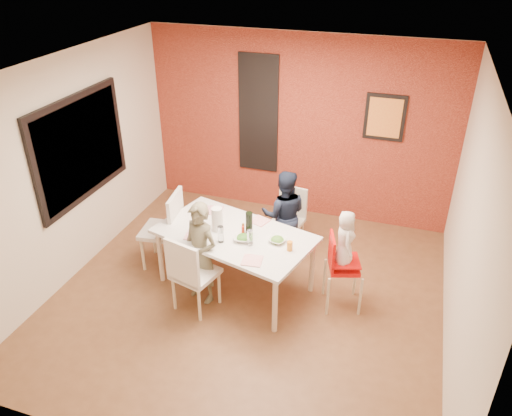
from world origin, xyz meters
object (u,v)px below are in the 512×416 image
(chair_left, at_px, (167,226))
(paper_towel_roll, at_px, (217,219))
(chair_far, at_px, (289,215))
(child_near, at_px, (200,253))
(high_chair, at_px, (340,265))
(chair_near, at_px, (190,272))
(child_far, at_px, (284,215))
(wine_bottle, at_px, (249,224))
(toddler, at_px, (345,240))
(dining_table, at_px, (235,238))

(chair_left, xyz_separation_m, paper_towel_roll, (0.76, -0.15, 0.32))
(chair_far, relative_size, child_near, 0.69)
(high_chair, height_order, child_near, child_near)
(chair_near, bearing_deg, paper_towel_roll, -84.48)
(chair_far, distance_m, child_far, 0.27)
(chair_far, relative_size, wine_bottle, 2.85)
(high_chair, bearing_deg, chair_far, 22.58)
(toddler, relative_size, wine_bottle, 2.25)
(dining_table, height_order, chair_near, chair_near)
(chair_far, height_order, toddler, toddler)
(chair_left, xyz_separation_m, toddler, (2.25, -0.10, 0.32))
(dining_table, relative_size, high_chair, 2.14)
(dining_table, height_order, paper_towel_roll, paper_towel_roll)
(high_chair, distance_m, wine_bottle, 1.13)
(paper_towel_roll, bearing_deg, chair_near, -98.96)
(toddler, bearing_deg, child_far, 29.50)
(high_chair, relative_size, wine_bottle, 3.08)
(child_far, bearing_deg, paper_towel_roll, 39.56)
(chair_far, height_order, child_far, child_far)
(high_chair, distance_m, child_near, 1.60)
(chair_near, bearing_deg, toddler, -143.47)
(chair_near, height_order, wine_bottle, wine_bottle)
(dining_table, distance_m, child_near, 0.45)
(child_near, xyz_separation_m, paper_towel_roll, (0.07, 0.35, 0.27))
(dining_table, distance_m, toddler, 1.30)
(chair_left, relative_size, wine_bottle, 3.42)
(wine_bottle, bearing_deg, high_chair, 1.61)
(chair_far, bearing_deg, child_near, -106.18)
(chair_near, height_order, child_far, child_far)
(dining_table, height_order, child_far, child_far)
(high_chair, xyz_separation_m, paper_towel_roll, (-1.47, -0.03, 0.34))
(child_near, bearing_deg, dining_table, 67.69)
(toddler, relative_size, paper_towel_roll, 2.34)
(child_far, bearing_deg, chair_near, 49.47)
(toddler, height_order, wine_bottle, toddler)
(chair_far, relative_size, toddler, 1.26)
(toddler, bearing_deg, chair_far, 21.51)
(chair_left, relative_size, child_far, 0.84)
(wine_bottle, bearing_deg, child_near, -142.77)
(chair_left, bearing_deg, chair_near, 34.09)
(child_near, bearing_deg, wine_bottle, 54.92)
(high_chair, xyz_separation_m, child_far, (-0.88, 0.79, 0.05))
(toddler, xyz_separation_m, paper_towel_roll, (-1.50, -0.05, 0.01))
(chair_far, distance_m, chair_left, 1.64)
(chair_near, relative_size, toddler, 1.42)
(chair_left, xyz_separation_m, child_near, (0.69, -0.50, 0.05))
(child_near, bearing_deg, child_far, 78.27)
(chair_far, height_order, paper_towel_roll, paper_towel_roll)
(chair_near, xyz_separation_m, chair_left, (-0.66, 0.75, 0.04))
(wine_bottle, bearing_deg, chair_left, 172.75)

